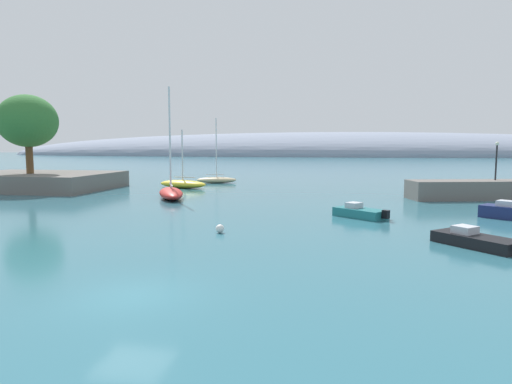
{
  "coord_description": "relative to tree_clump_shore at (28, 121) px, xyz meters",
  "views": [
    {
      "loc": [
        6.92,
        -13.96,
        5.19
      ],
      "look_at": [
        0.48,
        21.41,
        1.44
      ],
      "focal_mm": 31.14,
      "sensor_mm": 36.0,
      "label": 1
    }
  ],
  "objects": [
    {
      "name": "sailboat_red_mid_mooring",
      "position": [
        19.4,
        -5.11,
        -7.42
      ],
      "size": [
        5.25,
        7.82,
        10.88
      ],
      "rotation": [
        0.0,
        0.0,
        2.01
      ],
      "color": "red",
      "rests_on": "water"
    },
    {
      "name": "mooring_buoy_white",
      "position": [
        28.69,
        -21.21,
        -7.78
      ],
      "size": [
        0.51,
        0.51,
        0.51
      ],
      "primitive_type": "sphere",
      "color": "silver",
      "rests_on": "water"
    },
    {
      "name": "breakwater_rocks",
      "position": [
        51.98,
        0.4,
        -7.12
      ],
      "size": [
        19.56,
        7.87,
        1.83
      ],
      "primitive_type": "cube",
      "rotation": [
        0.0,
        0.0,
        0.24
      ],
      "color": "#66605B",
      "rests_on": "ground"
    },
    {
      "name": "shore_outcrop",
      "position": [
        -0.08,
        1.12,
        -7.06
      ],
      "size": [
        17.6,
        12.88,
        1.94
      ],
      "primitive_type": "cube",
      "color": "#66605B",
      "rests_on": "ground"
    },
    {
      "name": "sailboat_yellow_near_shore",
      "position": [
        16.84,
        5.5,
        -7.49
      ],
      "size": [
        6.81,
        3.82,
        7.16
      ],
      "rotation": [
        0.0,
        0.0,
        2.89
      ],
      "color": "yellow",
      "rests_on": "water"
    },
    {
      "name": "tree_clump_shore",
      "position": [
        0.0,
        0.0,
        0.0
      ],
      "size": [
        6.73,
        6.73,
        9.15
      ],
      "color": "brown",
      "rests_on": "shore_outcrop"
    },
    {
      "name": "distant_ridge",
      "position": [
        30.59,
        192.13,
        -8.03
      ],
      "size": [
        367.27,
        74.52,
        24.63
      ],
      "primitive_type": "ellipsoid",
      "color": "gray",
      "rests_on": "ground"
    },
    {
      "name": "harbor_lamp_post",
      "position": [
        50.85,
        0.38,
        -3.84
      ],
      "size": [
        0.36,
        0.36,
        3.76
      ],
      "color": "black",
      "rests_on": "breakwater_rocks"
    },
    {
      "name": "motorboat_teal_alongside_breakwater",
      "position": [
        37.24,
        -13.82,
        -7.66
      ],
      "size": [
        4.01,
        3.72,
        1.05
      ],
      "rotation": [
        0.0,
        0.0,
        2.46
      ],
      "color": "#1E6B70",
      "rests_on": "water"
    },
    {
      "name": "water",
      "position": [
        28.58,
        -32.56,
        -8.03
      ],
      "size": [
        600.0,
        600.0,
        0.0
      ],
      "primitive_type": "plane",
      "color": "#2D6675",
      "rests_on": "ground"
    },
    {
      "name": "sailboat_sand_outer_mooring",
      "position": [
        19.01,
        13.26,
        -7.52
      ],
      "size": [
        5.81,
        2.99,
        8.98
      ],
      "rotation": [
        0.0,
        0.0,
        0.23
      ],
      "color": "#C6B284",
      "rests_on": "water"
    },
    {
      "name": "motorboat_black_foreground",
      "position": [
        42.62,
        -22.37,
        -7.69
      ],
      "size": [
        4.07,
        4.31,
        0.99
      ],
      "rotation": [
        0.0,
        0.0,
        2.29
      ],
      "color": "black",
      "rests_on": "water"
    }
  ]
}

